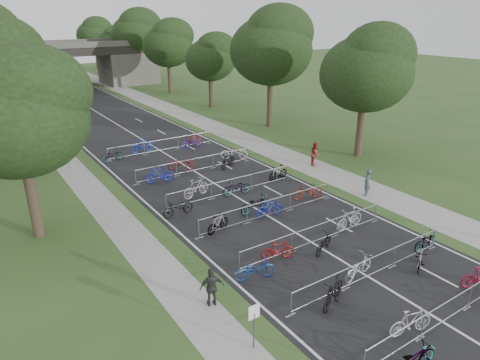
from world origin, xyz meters
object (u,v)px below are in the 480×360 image
object	(u,v)px
overpass_bridge	(55,66)
pedestrian_b	(315,154)
pedestrian_a	(367,183)
bike_1	(411,322)
pedestrian_c	(212,287)
park_sign	(254,319)
bike_0	(412,360)

from	to	relation	value
overpass_bridge	pedestrian_b	bearing A→B (deg)	-80.18
overpass_bridge	pedestrian_a	xyz separation A→B (m)	(7.12, -54.99, -2.66)
bike_1	pedestrian_b	xyz separation A→B (m)	(10.09, 15.84, 0.36)
pedestrian_c	bike_1	bearing A→B (deg)	151.25
pedestrian_a	pedestrian_c	distance (m)	14.52
park_sign	bike_1	distance (m)	5.82
overpass_bridge	pedestrian_c	size ratio (longest dim) A/B	18.43
overpass_bridge	bike_1	world-z (taller)	overpass_bridge
bike_0	bike_1	world-z (taller)	bike_1
pedestrian_a	pedestrian_b	xyz separation A→B (m)	(1.32, 6.22, 0.03)
bike_0	pedestrian_c	size ratio (longest dim) A/B	1.19
park_sign	pedestrian_a	bearing A→B (deg)	26.74
park_sign	overpass_bridge	bearing A→B (deg)	83.74
pedestrian_a	overpass_bridge	bearing A→B (deg)	-114.95
pedestrian_b	overpass_bridge	bearing A→B (deg)	60.51
bike_0	pedestrian_c	world-z (taller)	pedestrian_c
overpass_bridge	pedestrian_b	size ratio (longest dim) A/B	16.98
overpass_bridge	pedestrian_b	distance (m)	49.56
bike_0	pedestrian_a	xyz separation A→B (m)	(10.28, 10.76, 0.35)
bike_0	pedestrian_c	xyz separation A→B (m)	(-3.64, 6.62, 0.31)
bike_0	pedestrian_a	distance (m)	14.89
park_sign	pedestrian_b	size ratio (longest dim) A/B	1.00
park_sign	bike_0	bearing A→B (deg)	-45.81
bike_1	pedestrian_c	distance (m)	7.53
overpass_bridge	bike_0	world-z (taller)	overpass_bridge
bike_1	overpass_bridge	bearing A→B (deg)	12.88
pedestrian_c	overpass_bridge	bearing A→B (deg)	-78.54
overpass_bridge	bike_0	size ratio (longest dim) A/B	15.42
park_sign	pedestrian_b	xyz separation A→B (m)	(15.24, 13.23, -0.35)
pedestrian_c	bike_0	bearing A→B (deg)	136.82
bike_0	pedestrian_b	size ratio (longest dim) A/B	1.10
overpass_bridge	park_sign	xyz separation A→B (m)	(-6.80, -62.00, -2.27)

